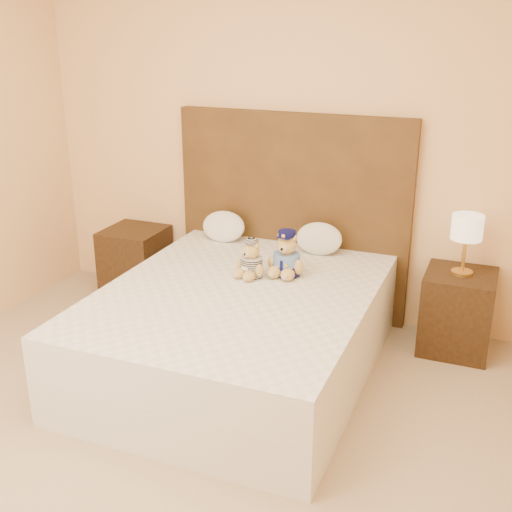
{
  "coord_description": "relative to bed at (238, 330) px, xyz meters",
  "views": [
    {
      "loc": [
        1.46,
        -2.11,
        2.11
      ],
      "look_at": [
        0.02,
        1.45,
        0.69
      ],
      "focal_mm": 45.0,
      "sensor_mm": 36.0,
      "label": 1
    }
  ],
  "objects": [
    {
      "name": "teddy_prisoner",
      "position": [
        -0.01,
        0.24,
        0.4
      ],
      "size": [
        0.27,
        0.26,
        0.24
      ],
      "primitive_type": null,
      "rotation": [
        0.0,
        0.0,
        -0.31
      ],
      "color": "#B08E44",
      "rests_on": "bed"
    },
    {
      "name": "room_walls",
      "position": [
        0.0,
        -0.74,
        1.53
      ],
      "size": [
        4.04,
        4.52,
        2.72
      ],
      "color": "#F4C185",
      "rests_on": "ground"
    },
    {
      "name": "pillow_right",
      "position": [
        0.27,
        0.83,
        0.39
      ],
      "size": [
        0.33,
        0.22,
        0.24
      ],
      "primitive_type": "ellipsoid",
      "color": "white",
      "rests_on": "bed"
    },
    {
      "name": "headboard",
      "position": [
        0.0,
        1.01,
        0.47
      ],
      "size": [
        1.75,
        0.08,
        1.5
      ],
      "primitive_type": "cube",
      "color": "#533719",
      "rests_on": "ground"
    },
    {
      "name": "bed",
      "position": [
        0.0,
        0.0,
        0.0
      ],
      "size": [
        1.6,
        2.0,
        0.55
      ],
      "color": "white",
      "rests_on": "ground"
    },
    {
      "name": "ground",
      "position": [
        0.0,
        -1.2,
        -0.28
      ],
      "size": [
        4.0,
        4.5,
        0.0
      ],
      "primitive_type": "cube",
      "color": "tan",
      "rests_on": "ground"
    },
    {
      "name": "nightstand_left",
      "position": [
        -1.25,
        0.8,
        -0.0
      ],
      "size": [
        0.45,
        0.45,
        0.55
      ],
      "primitive_type": "cube",
      "color": "#3A2412",
      "rests_on": "ground"
    },
    {
      "name": "lamp",
      "position": [
        1.25,
        0.8,
        0.57
      ],
      "size": [
        0.2,
        0.2,
        0.4
      ],
      "color": "gold",
      "rests_on": "nightstand_right"
    },
    {
      "name": "pillow_left",
      "position": [
        -0.48,
        0.83,
        0.39
      ],
      "size": [
        0.34,
        0.22,
        0.24
      ],
      "primitive_type": "ellipsoid",
      "color": "white",
      "rests_on": "bed"
    },
    {
      "name": "nightstand_right",
      "position": [
        1.25,
        0.8,
        -0.0
      ],
      "size": [
        0.45,
        0.45,
        0.55
      ],
      "primitive_type": "cube",
      "color": "#3A2412",
      "rests_on": "ground"
    },
    {
      "name": "teddy_police",
      "position": [
        0.19,
        0.35,
        0.42
      ],
      "size": [
        0.28,
        0.27,
        0.3
      ],
      "primitive_type": null,
      "rotation": [
        0.0,
        0.0,
        -0.08
      ],
      "color": "#B08E44",
      "rests_on": "bed"
    }
  ]
}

